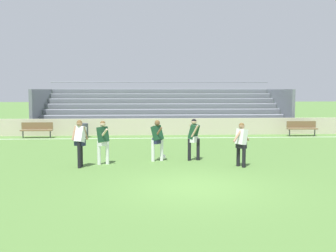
% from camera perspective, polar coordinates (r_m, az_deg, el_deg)
% --- Properties ---
extents(ground_plane, '(160.00, 160.00, 0.00)m').
position_cam_1_polar(ground_plane, '(11.32, 3.74, -8.93)').
color(ground_plane, '#517A38').
extents(field_line_sideline, '(44.00, 0.12, 0.01)m').
position_cam_1_polar(field_line_sideline, '(22.46, 0.19, -1.78)').
color(field_line_sideline, white).
rests_on(field_line_sideline, ground).
extents(sideline_wall, '(48.00, 0.16, 1.03)m').
position_cam_1_polar(sideline_wall, '(23.94, -0.04, -0.10)').
color(sideline_wall, beige).
rests_on(sideline_wall, ground).
extents(bleacher_stand, '(16.93, 5.86, 3.41)m').
position_cam_1_polar(bleacher_stand, '(27.44, -0.79, 2.61)').
color(bleacher_stand, '#9EA3AD').
rests_on(bleacher_stand, ground).
extents(bench_near_wall_gap, '(1.80, 0.40, 0.90)m').
position_cam_1_polar(bench_near_wall_gap, '(24.76, 19.10, -0.15)').
color(bench_near_wall_gap, brown).
rests_on(bench_near_wall_gap, ground).
extents(bench_far_right, '(1.80, 0.40, 0.90)m').
position_cam_1_polar(bench_far_right, '(23.76, -18.74, -0.36)').
color(bench_far_right, brown).
rests_on(bench_far_right, ground).
extents(trash_bin, '(0.48, 0.48, 0.83)m').
position_cam_1_polar(trash_bin, '(23.20, -12.25, -0.65)').
color(trash_bin, '#3D424C').
rests_on(trash_bin, ground).
extents(player_dark_challenging, '(0.54, 0.73, 1.62)m').
position_cam_1_polar(player_dark_challenging, '(15.14, -1.59, -1.61)').
color(player_dark_challenging, white).
rests_on(player_dark_challenging, ground).
extents(player_dark_wide_right, '(0.51, 0.68, 1.65)m').
position_cam_1_polar(player_dark_wide_right, '(15.31, 3.82, -1.44)').
color(player_dark_wide_right, black).
rests_on(player_dark_wide_right, ground).
extents(player_dark_on_ball, '(0.48, 0.73, 1.64)m').
position_cam_1_polar(player_dark_on_ball, '(14.65, -9.56, -1.84)').
color(player_dark_on_ball, white).
rests_on(player_dark_on_ball, ground).
extents(player_white_trailing_run, '(0.59, 0.51, 1.71)m').
position_cam_1_polar(player_white_trailing_run, '(14.25, -12.85, -1.89)').
color(player_white_trailing_run, black).
rests_on(player_white_trailing_run, ground).
extents(player_white_wide_left, '(0.72, 0.49, 1.61)m').
position_cam_1_polar(player_white_wide_left, '(14.26, 10.74, -2.16)').
color(player_white_wide_left, black).
rests_on(player_white_wide_left, ground).
extents(soccer_ball, '(0.22, 0.22, 0.22)m').
position_cam_1_polar(soccer_ball, '(15.53, -0.74, -4.59)').
color(soccer_ball, white).
rests_on(soccer_ball, ground).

